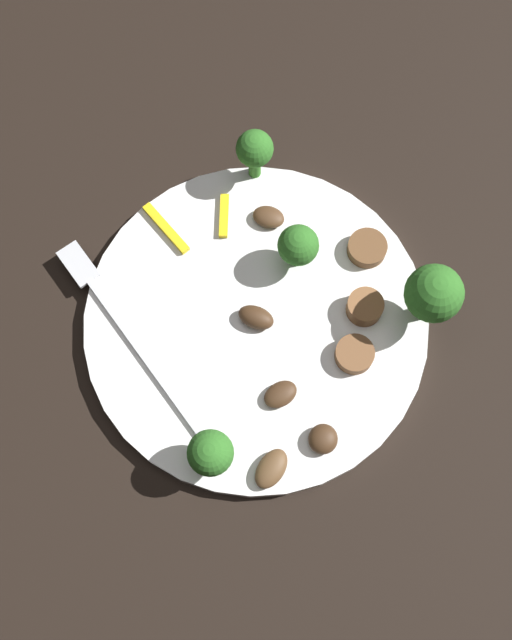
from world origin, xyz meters
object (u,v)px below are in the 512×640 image
object	(u,v)px
broccoli_floret_1	(210,453)
broccoli_floret_3	(255,150)
mushroom_4	(269,217)
pepper_strip_2	(170,225)
sausage_slice_2	(365,307)
mushroom_1	(280,394)
mushroom_3	(271,469)
mushroom_0	(323,439)
sausage_slice_1	(354,354)
mushroom_2	(258,321)
broccoli_floret_0	(298,246)
fork	(121,323)
pepper_strip_0	(224,216)
sausage_slice_0	(367,248)
broccoli_floret_2	(434,294)
plate	(256,322)

from	to	relation	value
broccoli_floret_1	broccoli_floret_3	world-z (taller)	broccoli_floret_3
mushroom_4	pepper_strip_2	xyz separation A→B (m)	(0.05, 0.06, -0.00)
sausage_slice_2	mushroom_1	distance (m)	0.09
sausage_slice_2	mushroom_3	xyz separation A→B (m)	(-0.04, 0.13, -0.00)
sausage_slice_2	mushroom_0	bearing A→B (deg)	117.77
sausage_slice_1	mushroom_3	bearing A→B (deg)	100.12
mushroom_3	pepper_strip_2	distance (m)	0.20
mushroom_0	mushroom_2	size ratio (longest dim) A/B	0.80
broccoli_floret_3	mushroom_4	distance (m)	0.05
broccoli_floret_0	fork	bearing A→B (deg)	67.94
broccoli_floret_3	pepper_strip_0	bearing A→B (deg)	105.13
mushroom_3	mushroom_4	world-z (taller)	mushroom_3
broccoli_floret_1	mushroom_2	bearing A→B (deg)	-60.88
broccoli_floret_0	mushroom_1	world-z (taller)	broccoli_floret_0
broccoli_floret_1	pepper_strip_2	xyz separation A→B (m)	(0.15, -0.10, -0.02)
sausage_slice_0	mushroom_2	xyz separation A→B (m)	(0.01, 0.10, 0.00)
fork	sausage_slice_2	world-z (taller)	sausage_slice_2
broccoli_floret_2	sausage_slice_1	world-z (taller)	broccoli_floret_2
sausage_slice_0	broccoli_floret_2	bearing A→B (deg)	174.86
sausage_slice_0	pepper_strip_2	bearing A→B (deg)	39.05
sausage_slice_1	broccoli_floret_2	bearing A→B (deg)	-100.33
broccoli_floret_3	broccoli_floret_2	bearing A→B (deg)	-176.50
fork	mushroom_2	xyz separation A→B (m)	(-0.07, -0.07, 0.00)
broccoli_floret_3	sausage_slice_2	bearing A→B (deg)	171.94
mushroom_3	pepper_strip_0	size ratio (longest dim) A/B	0.85
mushroom_0	mushroom_4	size ratio (longest dim) A/B	0.88
mushroom_1	mushroom_3	xyz separation A→B (m)	(-0.03, 0.04, 0.00)
broccoli_floret_0	mushroom_0	xyz separation A→B (m)	(-0.11, 0.08, -0.02)
plate	broccoli_floret_3	size ratio (longest dim) A/B	5.02
sausage_slice_1	mushroom_4	distance (m)	0.13
broccoli_floret_2	pepper_strip_2	xyz separation A→B (m)	(0.18, 0.09, -0.04)
mushroom_1	plate	bearing A→B (deg)	-26.38
sausage_slice_2	mushroom_1	bearing A→B (deg)	92.72
broccoli_floret_0	broccoli_floret_3	world-z (taller)	broccoli_floret_3
plate	sausage_slice_2	world-z (taller)	sausage_slice_2
mushroom_3	mushroom_2	bearing A→B (deg)	-38.33
fork	pepper_strip_2	xyz separation A→B (m)	(0.03, -0.08, 0.00)
sausage_slice_0	sausage_slice_1	distance (m)	0.08
broccoli_floret_0	mushroom_1	distance (m)	0.11
mushroom_0	mushroom_1	world-z (taller)	mushroom_0
mushroom_4	broccoli_floret_3	bearing A→B (deg)	-28.65
broccoli_floret_0	broccoli_floret_2	distance (m)	0.10
mushroom_1	mushroom_4	size ratio (longest dim) A/B	1.03
mushroom_4	sausage_slice_2	bearing A→B (deg)	-179.73
broccoli_floret_3	pepper_strip_0	world-z (taller)	broccoli_floret_3
mushroom_4	pepper_strip_0	bearing A→B (deg)	43.07
mushroom_0	sausage_slice_0	bearing A→B (deg)	-57.76
sausage_slice_1	sausage_slice_0	bearing A→B (deg)	-52.07
pepper_strip_2	broccoli_floret_0	bearing A→B (deg)	-149.28
plate	broccoli_floret_1	world-z (taller)	broccoli_floret_1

